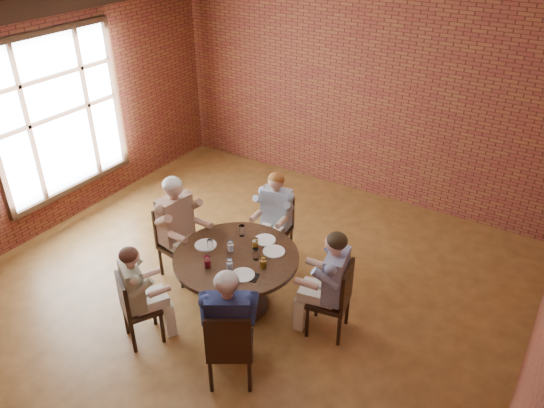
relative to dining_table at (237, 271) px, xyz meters
The scene contains 30 objects.
floor 0.55m from the dining_table, behind, with size 7.00×7.00×0.00m, color #99642F.
ceiling 2.87m from the dining_table, behind, with size 7.00×7.00×0.00m, color white.
wall_back 3.69m from the dining_table, 92.35° to the left, with size 7.00×7.00×0.00m, color maroon.
wall_left 3.59m from the dining_table, behind, with size 7.00×7.00×0.00m, color maroon.
ceiling_beam 3.77m from the dining_table, behind, with size 0.22×6.90×0.26m, color black.
window 3.53m from the dining_table, behind, with size 0.10×2.16×2.36m.
dining_table is the anchor object (origin of this frame).
chair_a 1.20m from the dining_table, 11.06° to the left, with size 0.50×0.50×0.94m.
diner_a 1.13m from the dining_table, 11.06° to the left, with size 0.53×0.65×1.33m, color #3A5199, non-canonical shape.
chair_b 1.16m from the dining_table, 97.99° to the left, with size 0.46×0.46×0.91m.
diner_b 1.09m from the dining_table, 97.99° to the left, with size 0.50×0.62×1.29m, color #8A9AAF, non-canonical shape.
chair_c 1.08m from the dining_table, behind, with size 0.52×0.52×0.98m.
diner_c 1.00m from the dining_table, behind, with size 0.57×0.70×1.41m, color brown, non-canonical shape.
chair_d 1.22m from the dining_table, 120.00° to the right, with size 0.52×0.52×0.88m.
diner_d 1.15m from the dining_table, 120.00° to the right, with size 0.47×0.58×1.24m, color beige, non-canonical shape.
chair_e 1.18m from the dining_table, 57.72° to the right, with size 0.61×0.61×0.96m.
diner_e 1.10m from the dining_table, 57.72° to the right, with size 0.55×0.68×1.37m, color #192147, non-canonical shape.
plate_a 0.50m from the dining_table, 42.04° to the left, with size 0.26×0.26×0.01m, color white.
plate_b 0.50m from the dining_table, 75.75° to the left, with size 0.26×0.26×0.01m, color white.
plate_c 0.48m from the dining_table, behind, with size 0.26×0.26×0.01m, color white.
plate_d 0.44m from the dining_table, 42.88° to the right, with size 0.26×0.26×0.01m, color white.
glass_a 0.38m from the dining_table, 16.88° to the left, with size 0.07×0.07×0.14m, color white.
glass_b 0.39m from the dining_table, 65.64° to the left, with size 0.07×0.07×0.14m, color white.
glass_c 0.51m from the dining_table, 115.90° to the left, with size 0.07×0.07×0.14m, color white.
glass_d 0.31m from the dining_table, 158.80° to the left, with size 0.07×0.07×0.14m, color white.
glass_e 0.44m from the dining_table, 167.47° to the right, with size 0.07×0.07×0.14m, color white.
glass_f 0.47m from the dining_table, 112.86° to the right, with size 0.07×0.07×0.14m, color white.
glass_g 0.39m from the dining_table, 69.91° to the right, with size 0.07×0.07×0.14m, color white.
glass_h 0.48m from the dining_table, ahead, with size 0.07×0.07×0.14m, color white.
smartphone 0.52m from the dining_table, 28.98° to the right, with size 0.08×0.16×0.01m, color black.
Camera 1 is at (3.14, -3.95, 4.34)m, focal length 35.00 mm.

